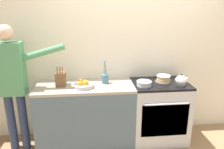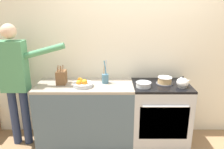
% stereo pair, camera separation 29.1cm
% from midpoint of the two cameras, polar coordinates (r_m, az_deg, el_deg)
% --- Properties ---
extents(wall_back, '(8.00, 0.04, 2.60)m').
position_cam_midpoint_polar(wall_back, '(3.22, 3.10, 6.49)').
color(wall_back, silver).
rests_on(wall_back, ground_plane).
extents(counter_cabinet, '(1.33, 0.58, 0.88)m').
position_cam_midpoint_polar(counter_cabinet, '(3.17, -9.50, -10.35)').
color(counter_cabinet, '#4C6070').
rests_on(counter_cabinet, ground_plane).
extents(stove_range, '(0.78, 0.62, 0.88)m').
position_cam_midpoint_polar(stove_range, '(3.27, 9.55, -9.50)').
color(stove_range, '#B7BABF').
rests_on(stove_range, ground_plane).
extents(layer_cake, '(0.23, 0.23, 0.10)m').
position_cam_midpoint_polar(layer_cake, '(3.12, 10.70, -1.19)').
color(layer_cake, '#4C4C51').
rests_on(layer_cake, stove_range).
extents(tea_kettle, '(0.19, 0.15, 0.16)m').
position_cam_midpoint_polar(tea_kettle, '(3.05, 15.07, -1.50)').
color(tea_kettle, white).
rests_on(tea_kettle, stove_range).
extents(mixing_bowl, '(0.21, 0.21, 0.07)m').
position_cam_midpoint_polar(mixing_bowl, '(2.93, 5.57, -2.38)').
color(mixing_bowl, '#B7BABF').
rests_on(mixing_bowl, stove_range).
extents(knife_block, '(0.12, 0.17, 0.28)m').
position_cam_midpoint_polar(knife_block, '(3.03, -15.96, -1.13)').
color(knife_block, brown).
rests_on(knife_block, counter_cabinet).
extents(utensil_crock, '(0.09, 0.09, 0.33)m').
position_cam_midpoint_polar(utensil_crock, '(3.01, -4.57, -0.99)').
color(utensil_crock, '#477084').
rests_on(utensil_crock, counter_cabinet).
extents(fruit_bowl, '(0.26, 0.26, 0.11)m').
position_cam_midpoint_polar(fruit_bowl, '(2.90, -10.37, -2.75)').
color(fruit_bowl, '#B7BABF').
rests_on(fruit_bowl, counter_cabinet).
extents(person_baker, '(0.95, 0.20, 1.70)m').
position_cam_midpoint_polar(person_baker, '(3.11, -27.10, -1.07)').
color(person_baker, '#283351').
rests_on(person_baker, ground_plane).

